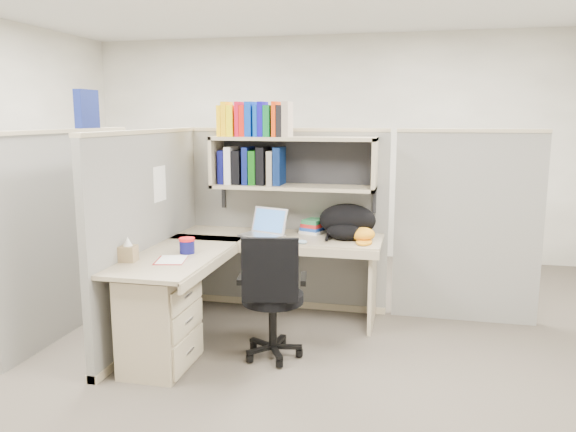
% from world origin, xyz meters
% --- Properties ---
extents(ground, '(6.00, 6.00, 0.00)m').
position_xyz_m(ground, '(0.00, 0.00, 0.00)').
color(ground, '#38322B').
rests_on(ground, ground).
extents(room_shell, '(6.00, 6.00, 6.00)m').
position_xyz_m(room_shell, '(0.00, 0.00, 1.62)').
color(room_shell, '#A8A497').
rests_on(room_shell, ground).
extents(cubicle, '(3.79, 1.84, 1.95)m').
position_xyz_m(cubicle, '(-0.37, 0.45, 0.91)').
color(cubicle, slate).
rests_on(cubicle, ground).
extents(desk, '(1.74, 1.75, 0.73)m').
position_xyz_m(desk, '(-0.41, -0.29, 0.44)').
color(desk, gray).
rests_on(desk, ground).
extents(laptop, '(0.43, 0.43, 0.24)m').
position_xyz_m(laptop, '(-0.13, 0.51, 0.85)').
color(laptop, silver).
rests_on(laptop, desk).
extents(backpack, '(0.54, 0.46, 0.28)m').
position_xyz_m(backpack, '(0.57, 0.62, 0.87)').
color(backpack, black).
rests_on(backpack, desk).
extents(orange_cap, '(0.25, 0.27, 0.11)m').
position_xyz_m(orange_cap, '(0.71, 0.54, 0.79)').
color(orange_cap, orange).
rests_on(orange_cap, desk).
extents(snack_canister, '(0.12, 0.12, 0.12)m').
position_xyz_m(snack_canister, '(-0.51, -0.17, 0.79)').
color(snack_canister, '#0D0D4F').
rests_on(snack_canister, desk).
extents(tissue_box, '(0.12, 0.12, 0.18)m').
position_xyz_m(tissue_box, '(-0.82, -0.48, 0.82)').
color(tissue_box, '#947C54').
rests_on(tissue_box, desk).
extents(mouse, '(0.10, 0.07, 0.03)m').
position_xyz_m(mouse, '(0.26, 0.32, 0.75)').
color(mouse, '#84A4BB').
rests_on(mouse, desk).
extents(paper_cup, '(0.09, 0.09, 0.10)m').
position_xyz_m(paper_cup, '(-0.05, 0.75, 0.78)').
color(paper_cup, white).
rests_on(paper_cup, desk).
extents(book_stack, '(0.25, 0.29, 0.12)m').
position_xyz_m(book_stack, '(0.27, 0.78, 0.79)').
color(book_stack, gray).
rests_on(book_stack, desk).
extents(loose_paper, '(0.24, 0.28, 0.00)m').
position_xyz_m(loose_paper, '(-0.54, -0.38, 0.73)').
color(loose_paper, white).
rests_on(loose_paper, desk).
extents(task_chair, '(0.52, 0.48, 0.93)m').
position_xyz_m(task_chair, '(0.16, -0.26, 0.33)').
color(task_chair, black).
rests_on(task_chair, ground).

